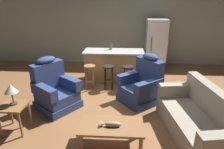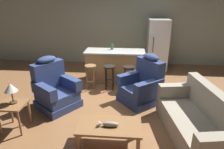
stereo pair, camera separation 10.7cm
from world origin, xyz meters
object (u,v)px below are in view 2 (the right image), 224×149
at_px(bottle_tall_green, 112,46).
at_px(fish_figurine, 109,124).
at_px(bar_stool_middle, 109,73).
at_px(recliner_near_island, 142,86).
at_px(kitchen_island, 115,66).
at_px(recliner_near_lamp, 55,90).
at_px(couch, 198,121).
at_px(bar_stool_right, 129,74).
at_px(bar_stool_left, 91,72).
at_px(refrigerator, 158,45).
at_px(coffee_table, 109,127).
at_px(end_table, 13,108).
at_px(table_lamp, 11,88).

bearing_deg(bottle_tall_green, fish_figurine, -86.21).
bearing_deg(bar_stool_middle, recliner_near_island, -37.66).
distance_m(kitchen_island, bottle_tall_green, 0.60).
xyz_separation_m(recliner_near_lamp, recliner_near_island, (2.07, 0.40, 0.00)).
relative_size(couch, recliner_near_lamp, 1.67).
bearing_deg(bar_stool_middle, bar_stool_right, 0.00).
bearing_deg(fish_figurine, bar_stool_left, 107.52).
height_order(kitchen_island, refrigerator, refrigerator).
bearing_deg(fish_figurine, bar_stool_right, 82.42).
distance_m(bar_stool_left, bar_stool_middle, 0.54).
distance_m(coffee_table, end_table, 1.92).
bearing_deg(refrigerator, bar_stool_middle, -129.79).
height_order(fish_figurine, bar_stool_right, bar_stool_right).
height_order(end_table, bar_stool_left, bar_stool_left).
bearing_deg(coffee_table, recliner_near_island, 68.49).
height_order(recliner_near_lamp, bar_stool_middle, recliner_near_lamp).
distance_m(end_table, kitchen_island, 3.19).
xyz_separation_m(bar_stool_left, refrigerator, (2.06, 1.83, 0.41)).
height_order(coffee_table, bar_stool_right, bar_stool_right).
distance_m(coffee_table, refrigerator, 4.40).
xyz_separation_m(coffee_table, kitchen_island, (-0.12, 2.97, 0.11)).
distance_m(kitchen_island, bar_stool_left, 0.90).
bearing_deg(end_table, recliner_near_lamp, 63.11).
distance_m(coffee_table, bar_stool_right, 2.36).
bearing_deg(bottle_tall_green, kitchen_island, -57.86).
xyz_separation_m(fish_figurine, bar_stool_middle, (-0.22, 2.39, 0.01)).
height_order(recliner_near_island, kitchen_island, recliner_near_island).
xyz_separation_m(coffee_table, refrigerator, (1.30, 4.17, 0.52)).
relative_size(coffee_table, end_table, 1.96).
distance_m(fish_figurine, recliner_near_lamp, 1.91).
xyz_separation_m(bar_stool_middle, refrigerator, (1.52, 1.83, 0.41)).
bearing_deg(bar_stool_middle, table_lamp, -129.72).
bearing_deg(end_table, bar_stool_left, 60.90).
relative_size(bar_stool_right, refrigerator, 0.39).
relative_size(fish_figurine, end_table, 0.61).
bearing_deg(bottle_tall_green, couch, -56.99).
height_order(fish_figurine, refrigerator, refrigerator).
bearing_deg(bottle_tall_green, coffee_table, -86.02).
bearing_deg(recliner_near_island, end_table, -10.80).
relative_size(fish_figurine, recliner_near_island, 0.28).
bearing_deg(bar_stool_left, refrigerator, 41.62).
height_order(fish_figurine, kitchen_island, kitchen_island).
xyz_separation_m(end_table, bar_stool_middle, (1.66, 2.03, 0.01)).
xyz_separation_m(kitchen_island, bar_stool_left, (-0.64, -0.63, -0.01)).
relative_size(recliner_near_island, bar_stool_middle, 1.76).
bearing_deg(bar_stool_left, end_table, -119.10).
xyz_separation_m(end_table, bar_stool_right, (2.20, 2.03, 0.01)).
distance_m(recliner_near_island, bar_stool_middle, 1.11).
distance_m(coffee_table, bar_stool_middle, 2.35).
xyz_separation_m(recliner_near_island, bar_stool_middle, (-0.88, 0.68, 0.05)).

